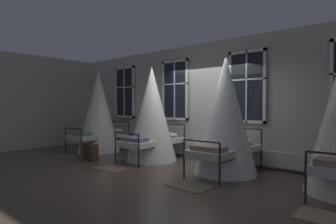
% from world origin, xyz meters
% --- Properties ---
extents(ground, '(20.50, 20.50, 0.00)m').
position_xyz_m(ground, '(0.00, 0.00, 0.00)').
color(ground, '#4C3D33').
extents(back_wall_with_windows, '(11.25, 0.10, 3.19)m').
position_xyz_m(back_wall_with_windows, '(0.00, 1.10, 1.60)').
color(back_wall_with_windows, '#B2B7AD').
rests_on(back_wall_with_windows, ground).
extents(end_wall_left, '(0.10, 6.24, 3.19)m').
position_xyz_m(end_wall_left, '(-5.62, -1.57, 1.60)').
color(end_wall_left, '#B2B7AD').
rests_on(end_wall_left, ground).
extents(window_bank, '(7.79, 0.10, 2.75)m').
position_xyz_m(window_bank, '(0.00, 0.98, 1.03)').
color(window_bank, black).
rests_on(window_bank, ground).
extents(cot_first, '(1.35, 1.88, 2.58)m').
position_xyz_m(cot_first, '(-3.40, -0.10, 1.24)').
color(cot_first, black).
rests_on(cot_first, ground).
extents(cot_second, '(1.35, 1.89, 2.53)m').
position_xyz_m(cot_second, '(-1.10, -0.03, 1.22)').
color(cot_second, black).
rests_on(cot_second, ground).
extents(cot_third, '(1.35, 1.88, 2.57)m').
position_xyz_m(cot_third, '(1.14, -0.05, 1.24)').
color(cot_third, black).
rests_on(cot_third, ground).
extents(rug_first, '(0.81, 0.58, 0.01)m').
position_xyz_m(rug_first, '(-3.41, -1.36, 0.01)').
color(rug_first, brown).
rests_on(rug_first, ground).
extents(rug_second, '(0.81, 0.58, 0.01)m').
position_xyz_m(rug_second, '(-1.14, -1.36, 0.01)').
color(rug_second, brown).
rests_on(rug_second, ground).
extents(rug_third, '(0.82, 0.59, 0.01)m').
position_xyz_m(rug_third, '(1.14, -1.36, 0.01)').
color(rug_third, brown).
rests_on(rug_third, ground).
extents(rug_fourth, '(0.81, 0.58, 0.01)m').
position_xyz_m(rug_fourth, '(3.41, -1.36, 0.01)').
color(rug_fourth, '#8E7A5B').
rests_on(rug_fourth, ground).
extents(suitcase_dark, '(0.58, 0.29, 0.47)m').
position_xyz_m(suitcase_dark, '(-2.36, -1.11, 0.22)').
color(suitcase_dark, '#472D1E').
rests_on(suitcase_dark, ground).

